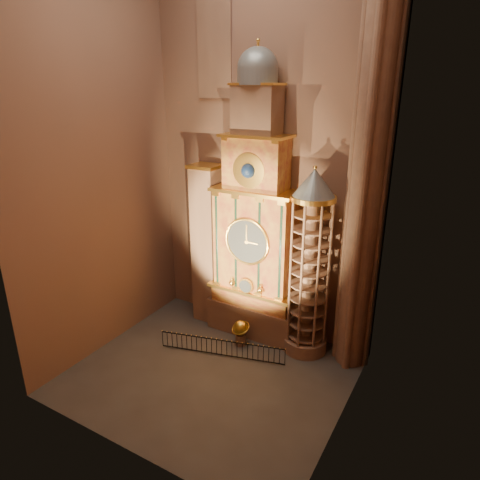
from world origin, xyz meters
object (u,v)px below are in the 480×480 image
Objects in this scene: astronomical_clock at (255,230)px; portrait_tower at (207,245)px; stair_turret at (309,266)px; iron_railing at (222,348)px; celestial_globe at (241,331)px.

astronomical_clock is 3.73m from portrait_tower.
stair_turret is at bearing -4.30° from astronomical_clock.
stair_turret is at bearing 38.41° from iron_railing.
stair_turret reaches higher than iron_railing.
celestial_globe is 1.64m from iron_railing.
astronomical_clock reaches higher than portrait_tower.
celestial_globe is (3.42, -1.77, -4.20)m from portrait_tower.
iron_railing is at bearing -102.93° from celestial_globe.
portrait_tower is at bearing 132.74° from iron_railing.
celestial_globe is at bearing -89.26° from astronomical_clock.
astronomical_clock is 2.38× the size of iron_railing.
celestial_globe is at bearing -156.80° from stair_turret.
portrait_tower reaches higher than celestial_globe.
portrait_tower is 6.91m from stair_turret.
stair_turret is 5.74m from celestial_globe.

